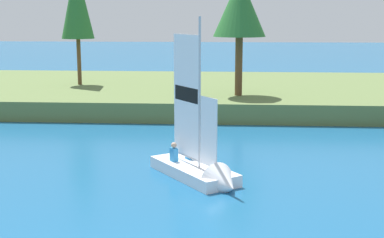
% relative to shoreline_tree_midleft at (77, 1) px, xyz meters
% --- Properties ---
extents(shore_bank, '(80.00, 15.78, 1.06)m').
position_rel_shoreline_tree_midleft_xyz_m(shore_bank, '(7.73, 0.65, -5.80)').
color(shore_bank, '#5B703D').
rests_on(shore_bank, ground).
extents(shoreline_tree_midleft, '(2.06, 2.06, 7.66)m').
position_rel_shoreline_tree_midleft_xyz_m(shoreline_tree_midleft, '(0.00, 0.00, 0.00)').
color(shoreline_tree_midleft, brown).
rests_on(shoreline_tree_midleft, shore_bank).
extents(shoreline_tree_centre, '(2.89, 2.89, 6.55)m').
position_rel_shoreline_tree_midleft_xyz_m(shoreline_tree_centre, '(10.15, -4.07, -0.43)').
color(shoreline_tree_centre, brown).
rests_on(shoreline_tree_centre, shore_bank).
extents(sailboat, '(3.56, 4.22, 5.93)m').
position_rel_shoreline_tree_midleft_xyz_m(sailboat, '(8.83, -16.90, -5.92)').
color(sailboat, white).
rests_on(sailboat, ground).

